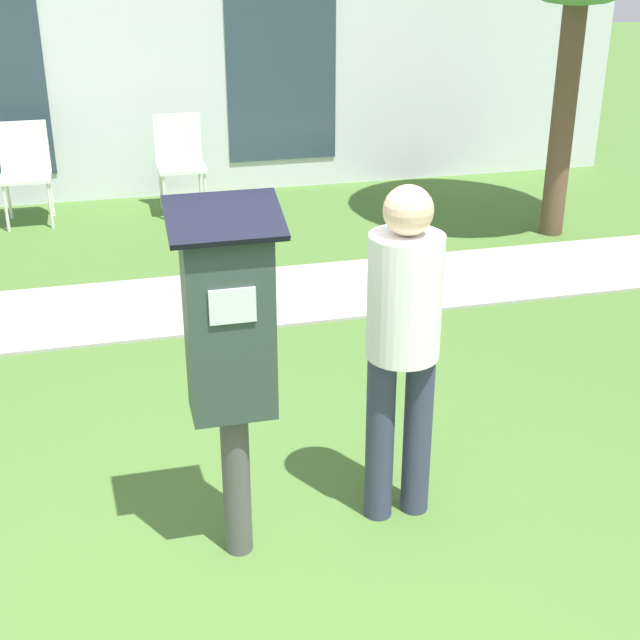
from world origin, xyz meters
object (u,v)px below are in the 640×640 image
at_px(parking_meter, 230,342).
at_px(person_standing, 403,332).
at_px(outdoor_chair_left, 25,165).
at_px(outdoor_chair_middle, 180,155).

xyz_separation_m(parking_meter, person_standing, (0.76, 0.09, -0.09)).
xyz_separation_m(outdoor_chair_left, outdoor_chair_middle, (1.40, 0.00, 0.00)).
bearing_deg(outdoor_chair_left, person_standing, -57.98).
relative_size(parking_meter, outdoor_chair_middle, 1.77).
relative_size(outdoor_chair_left, outdoor_chair_middle, 1.00).
distance_m(person_standing, outdoor_chair_middle, 5.10).
bearing_deg(parking_meter, person_standing, 7.09).
distance_m(parking_meter, person_standing, 0.77).
distance_m(parking_meter, outdoor_chair_left, 5.29).
height_order(parking_meter, person_standing, parking_meter).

